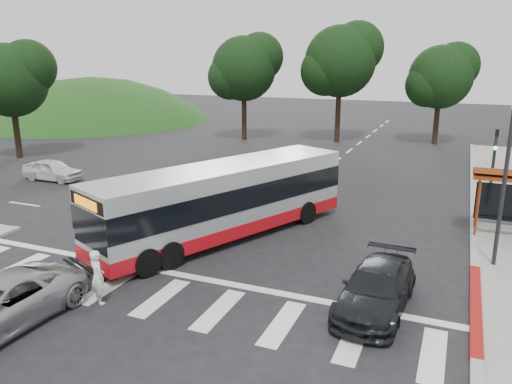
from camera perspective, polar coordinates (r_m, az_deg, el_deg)
The scene contains 15 objects.
ground at distance 20.02m, azimuth -2.98°, elevation -5.93°, with size 140.00×140.00×0.00m, color black.
curb_east at distance 25.84m, azimuth 23.62°, elevation -2.14°, with size 0.30×40.00×0.15m, color #9E9991.
curb_east_red at distance 16.48m, azimuth 23.81°, elevation -11.86°, with size 0.32×6.00×0.15m, color maroon.
hillside_nw at distance 62.07m, azimuth -18.07°, elevation 7.81°, with size 44.00×44.00×10.00m, color #1D4616.
crosswalk_ladder at distance 16.05m, azimuth -10.83°, elevation -11.78°, with size 18.00×2.60×0.01m, color silver.
traffic_signal_ne_tall at distance 18.68m, azimuth 26.79°, elevation 3.28°, with size 0.18×0.37×6.50m.
traffic_signal_ne_short at distance 25.80m, azimuth 25.50°, elevation 3.14°, with size 0.18×0.37×4.00m.
tree_north_a at distance 44.05m, azimuth 9.73°, elevation 14.63°, with size 6.60×6.15×10.17m.
tree_north_b at distance 44.95m, azimuth 20.44°, elevation 12.31°, with size 5.72×5.33×8.43m.
tree_north_c at distance 44.70m, azimuth -1.27°, elevation 14.03°, with size 6.16×5.74×9.30m.
tree_west_a at distance 40.34m, azimuth -26.15°, elevation 11.50°, with size 5.72×5.33×8.43m.
transit_bus at distance 20.36m, azimuth -3.61°, elevation -1.11°, with size 2.52×11.63×3.00m, color #ACAEB1, non-canonical shape.
pedestrian at distance 15.87m, azimuth -17.66°, elevation -9.21°, with size 0.62×0.40×1.69m, color white.
dark_sedan at distance 15.30m, azimuth 13.59°, elevation -10.67°, with size 1.82×4.47×1.30m, color black.
west_car_white at distance 32.40m, azimuth -22.24°, elevation 2.35°, with size 1.49×3.71×1.26m, color silver.
Camera 1 is at (8.11, -16.82, 7.22)m, focal length 35.00 mm.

